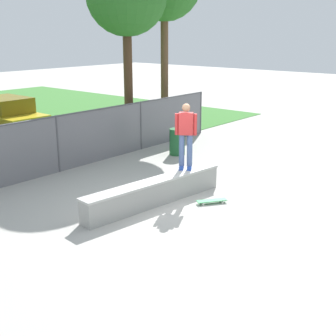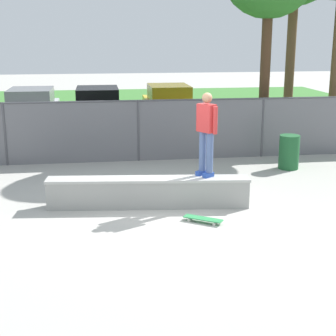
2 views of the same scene
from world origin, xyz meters
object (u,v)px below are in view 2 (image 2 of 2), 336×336
(skateboard, at_px, (203,219))
(car_black, at_px, (98,108))
(concrete_ledge, at_px, (148,192))
(car_yellow, at_px, (169,105))
(skateboarder, at_px, (206,131))
(car_silver, at_px, (32,110))
(trash_bin, at_px, (289,152))

(skateboard, xyz_separation_m, car_black, (-1.94, 10.78, 0.77))
(concrete_ledge, xyz_separation_m, skateboard, (0.98, -1.11, -0.26))
(skateboard, distance_m, car_yellow, 11.44)
(skateboarder, xyz_separation_m, car_silver, (-4.75, 9.63, -0.83))
(skateboarder, xyz_separation_m, car_yellow, (0.68, 10.28, -0.83))
(skateboard, bearing_deg, car_silver, 112.62)
(car_black, bearing_deg, car_silver, -178.83)
(concrete_ledge, bearing_deg, car_yellow, 79.24)
(skateboarder, distance_m, skateboard, 1.95)
(concrete_ledge, distance_m, skateboarder, 1.84)
(concrete_ledge, height_order, car_silver, car_silver)
(car_silver, height_order, car_black, same)
(trash_bin, bearing_deg, car_silver, 138.17)
(car_silver, distance_m, trash_bin, 10.38)
(car_silver, relative_size, car_yellow, 1.00)
(car_silver, relative_size, car_black, 1.00)
(concrete_ledge, relative_size, car_black, 1.05)
(skateboarder, distance_m, trash_bin, 4.20)
(skateboard, height_order, car_yellow, car_yellow)
(concrete_ledge, relative_size, skateboard, 5.72)
(car_yellow, height_order, trash_bin, car_yellow)
(skateboard, bearing_deg, skateboarder, 75.65)
(car_black, xyz_separation_m, car_yellow, (2.91, 0.60, 0.00))
(skateboarder, bearing_deg, skateboard, -104.35)
(skateboard, relative_size, car_yellow, 0.18)
(car_yellow, bearing_deg, trash_bin, -73.12)
(concrete_ledge, bearing_deg, skateboarder, -0.49)
(car_black, xyz_separation_m, trash_bin, (5.21, -6.97, -0.36))
(car_silver, bearing_deg, concrete_ledge, -70.08)
(skateboarder, relative_size, skateboard, 2.35)
(skateboard, height_order, car_black, car_black)
(skateboard, relative_size, car_silver, 0.18)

